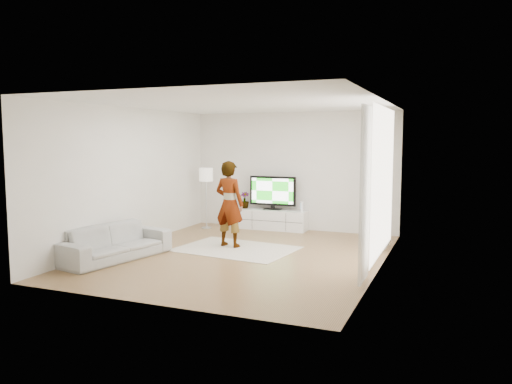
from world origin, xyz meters
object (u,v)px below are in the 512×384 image
at_px(television, 273,192).
at_px(sofa, 114,242).
at_px(media_console, 272,220).
at_px(player, 229,204).
at_px(floor_lamp, 206,177).
at_px(rug, 236,249).

xyz_separation_m(television, sofa, (-1.60, -3.93, -0.61)).
distance_m(television, sofa, 4.28).
bearing_deg(sofa, media_console, -10.85).
distance_m(player, floor_lamp, 2.27).
height_order(rug, player, player).
relative_size(rug, sofa, 1.05).
bearing_deg(rug, sofa, -137.17).
bearing_deg(media_console, television, 90.00).
bearing_deg(media_console, player, -93.10).
height_order(rug, sofa, sofa).
distance_m(media_console, television, 0.68).
bearing_deg(floor_lamp, player, -50.36).
relative_size(rug, player, 1.29).
bearing_deg(rug, television, 92.35).
bearing_deg(media_console, rug, -87.62).
height_order(media_console, rug, media_console).
height_order(media_console, player, player).
bearing_deg(floor_lamp, sofa, -90.82).
distance_m(player, sofa, 2.35).
xyz_separation_m(media_console, player, (-0.12, -2.17, 0.63)).
bearing_deg(floor_lamp, television, 16.77).
relative_size(television, floor_lamp, 0.78).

